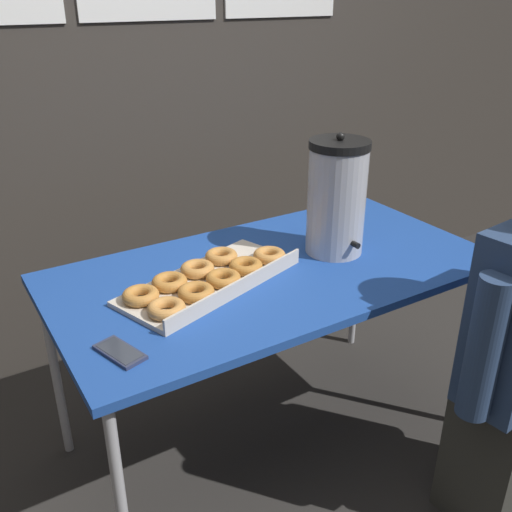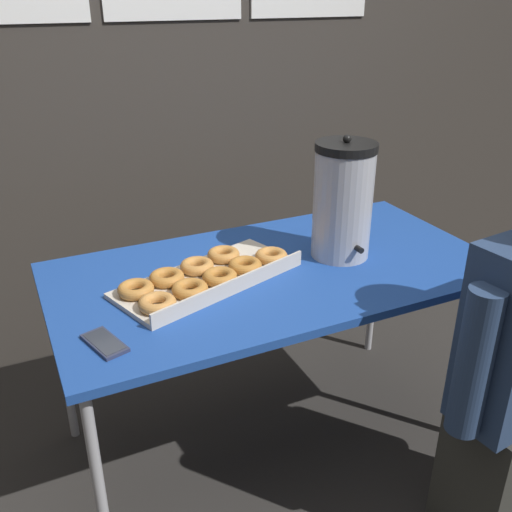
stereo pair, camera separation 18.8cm
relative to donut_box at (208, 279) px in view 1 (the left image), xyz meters
name	(u,v)px [view 1 (the left image)]	position (x,y,z in m)	size (l,w,h in m)	color
ground_plane	(271,435)	(0.25, 0.00, -0.77)	(12.00, 12.00, 0.00)	#2D2B28
back_wall	(150,70)	(0.25, 1.00, 0.52)	(6.00, 0.11, 2.56)	#38332D
folding_table	(274,279)	(0.25, 0.00, -0.07)	(1.50, 0.79, 0.75)	#1E479E
donut_box	(208,279)	(0.00, 0.00, 0.00)	(0.66, 0.44, 0.05)	beige
coffee_urn	(336,197)	(0.51, 0.00, 0.18)	(0.21, 0.24, 0.43)	#B7B7BC
cell_phone	(120,352)	(-0.37, -0.22, -0.02)	(0.11, 0.16, 0.01)	#2D334C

